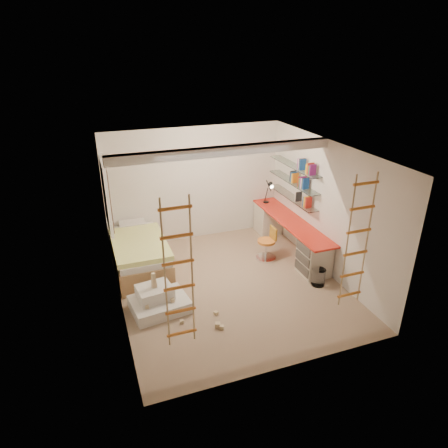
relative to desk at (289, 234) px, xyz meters
name	(u,v)px	position (x,y,z in m)	size (l,w,h in m)	color
floor	(229,285)	(-1.72, -0.86, -0.40)	(4.50, 4.50, 0.00)	#9E8266
ceiling_beam	(224,151)	(-1.72, -0.56, 2.12)	(4.00, 0.18, 0.16)	white
window_frame	(106,195)	(-3.69, 0.64, 1.15)	(0.06, 1.15, 1.35)	white
window_blind	(108,195)	(-3.65, 0.64, 1.15)	(0.02, 1.00, 1.20)	#4C2D1E
rope_ladder_left	(179,275)	(-3.07, -2.61, 1.11)	(0.41, 0.04, 2.13)	orange
rope_ladder_right	(357,242)	(-0.37, -2.61, 1.11)	(0.41, 0.04, 2.13)	orange
waste_bin	(318,277)	(-0.12, -1.41, -0.24)	(0.26, 0.26, 0.33)	white
desk	(289,234)	(0.00, 0.00, 0.00)	(0.56, 2.80, 0.75)	red
shelves	(293,182)	(0.15, 0.27, 1.10)	(0.25, 1.80, 0.71)	white
bed	(140,254)	(-3.20, 0.36, -0.07)	(1.02, 2.00, 0.69)	#AD7F51
task_lamp	(270,189)	(-0.05, 0.96, 0.73)	(0.14, 0.36, 0.57)	black
swivel_chair	(267,248)	(-0.61, -0.17, -0.14)	(0.43, 0.43, 0.72)	orange
play_platform	(158,301)	(-3.13, -1.15, -0.24)	(1.03, 0.85, 0.42)	silver
toy_blocks	(178,301)	(-2.84, -1.42, -0.13)	(1.17, 1.03, 0.69)	#CCB284
books	(294,175)	(0.15, 0.27, 1.25)	(0.14, 0.70, 0.92)	red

